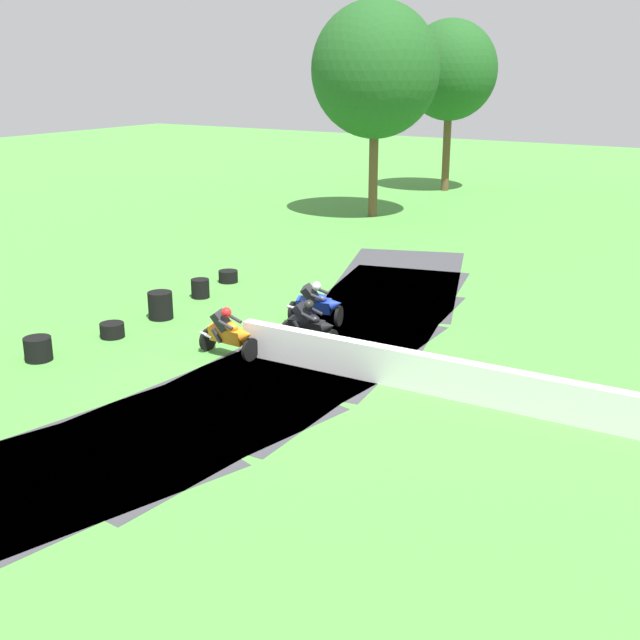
% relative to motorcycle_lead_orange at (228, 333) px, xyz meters
% --- Properties ---
extents(ground_plane, '(120.00, 120.00, 0.00)m').
position_rel_motorcycle_lead_orange_xyz_m(ground_plane, '(1.87, 0.48, -0.65)').
color(ground_plane, '#4C933D').
extents(track_asphalt, '(7.53, 27.48, 0.01)m').
position_rel_motorcycle_lead_orange_xyz_m(track_asphalt, '(1.23, 0.46, -0.65)').
color(track_asphalt, '#3D3D42').
rests_on(track_asphalt, ground).
extents(safety_barrier, '(14.97, 0.62, 0.90)m').
position_rel_motorcycle_lead_orange_xyz_m(safety_barrier, '(7.71, 0.60, -0.20)').
color(safety_barrier, white).
rests_on(safety_barrier, ground).
extents(motorcycle_lead_orange, '(1.69, 0.78, 1.43)m').
position_rel_motorcycle_lead_orange_xyz_m(motorcycle_lead_orange, '(0.00, 0.00, 0.00)').
color(motorcycle_lead_orange, black).
rests_on(motorcycle_lead_orange, ground).
extents(motorcycle_chase_black, '(1.68, 0.76, 1.43)m').
position_rel_motorcycle_lead_orange_xyz_m(motorcycle_chase_black, '(1.39, 1.62, 0.00)').
color(motorcycle_chase_black, black).
rests_on(motorcycle_chase_black, ground).
extents(motorcycle_trailing_blue, '(1.72, 1.07, 1.42)m').
position_rel_motorcycle_lead_orange_xyz_m(motorcycle_trailing_blue, '(0.49, 3.42, -0.02)').
color(motorcycle_trailing_blue, black).
rests_on(motorcycle_trailing_blue, ground).
extents(tire_stack_mid_a, '(0.69, 0.69, 0.60)m').
position_rel_motorcycle_lead_orange_xyz_m(tire_stack_mid_a, '(-3.93, -2.73, -0.35)').
color(tire_stack_mid_a, black).
rests_on(tire_stack_mid_a, ground).
extents(tire_stack_mid_b, '(0.66, 0.66, 0.40)m').
position_rel_motorcycle_lead_orange_xyz_m(tire_stack_mid_b, '(-3.67, -0.46, -0.45)').
color(tire_stack_mid_b, black).
rests_on(tire_stack_mid_b, ground).
extents(tire_stack_far, '(0.72, 0.72, 0.80)m').
position_rel_motorcycle_lead_orange_xyz_m(tire_stack_far, '(-3.71, 1.52, -0.25)').
color(tire_stack_far, black).
rests_on(tire_stack_far, ground).
extents(tire_stack_extra_a, '(0.58, 0.58, 0.60)m').
position_rel_motorcycle_lead_orange_xyz_m(tire_stack_extra_a, '(-4.15, 3.85, -0.35)').
color(tire_stack_extra_a, black).
rests_on(tire_stack_extra_a, ground).
extents(tire_stack_extra_b, '(0.66, 0.66, 0.40)m').
position_rel_motorcycle_lead_orange_xyz_m(tire_stack_extra_b, '(-4.58, 5.82, -0.45)').
color(tire_stack_extra_b, black).
rests_on(tire_stack_extra_b, ground).
extents(tree_far_left, '(5.27, 5.27, 9.50)m').
position_rel_motorcycle_lead_orange_xyz_m(tree_far_left, '(-6.66, 28.93, 6.06)').
color(tree_far_left, brown).
rests_on(tree_far_left, ground).
extents(tree_far_right, '(5.96, 5.96, 9.96)m').
position_rel_motorcycle_lead_orange_xyz_m(tree_far_right, '(-6.29, 19.36, 6.16)').
color(tree_far_right, brown).
rests_on(tree_far_right, ground).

